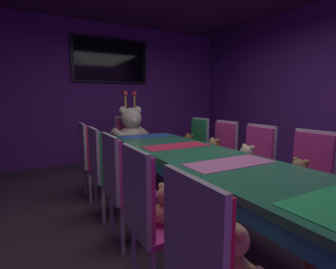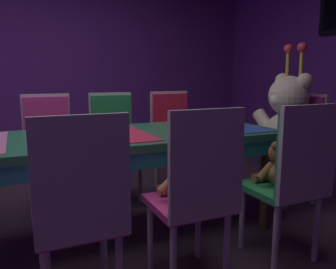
# 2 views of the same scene
# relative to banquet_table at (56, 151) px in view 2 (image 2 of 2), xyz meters

# --- Properties ---
(ground_plane) EXTENTS (7.90, 7.90, 0.00)m
(ground_plane) POSITION_rel_banquet_table_xyz_m (0.00, -0.00, -0.66)
(ground_plane) COLOR #3F2D38
(wall_left) EXTENTS (0.12, 6.40, 2.80)m
(wall_left) POSITION_rel_banquet_table_xyz_m (-2.60, -0.00, 0.74)
(wall_left) COLOR #59267F
(wall_left) RESTS_ON ground_plane
(banquet_table) EXTENTS (0.90, 3.16, 0.75)m
(banquet_table) POSITION_rel_banquet_table_xyz_m (0.00, 0.00, 0.00)
(banquet_table) COLOR #26724C
(banquet_table) RESTS_ON ground_plane
(chair_left_2) EXTENTS (0.42, 0.41, 0.98)m
(chair_left_2) POSITION_rel_banquet_table_xyz_m (-0.81, 0.02, -0.06)
(chair_left_2) COLOR #CC338C
(chair_left_2) RESTS_ON ground_plane
(teddy_left_2) EXTENTS (0.26, 0.33, 0.31)m
(teddy_left_2) POSITION_rel_banquet_table_xyz_m (-0.67, 0.02, -0.06)
(teddy_left_2) COLOR tan
(teddy_left_2) RESTS_ON chair_left_2
(chair_left_3) EXTENTS (0.42, 0.41, 0.98)m
(chair_left_3) POSITION_rel_banquet_table_xyz_m (-0.83, 0.60, -0.06)
(chair_left_3) COLOR #268C4C
(chair_left_3) RESTS_ON ground_plane
(teddy_left_3) EXTENTS (0.23, 0.30, 0.29)m
(teddy_left_3) POSITION_rel_banquet_table_xyz_m (-0.68, 0.60, -0.08)
(teddy_left_3) COLOR #9E7247
(teddy_left_3) RESTS_ON chair_left_3
(chair_left_4) EXTENTS (0.42, 0.41, 0.98)m
(chair_left_4) POSITION_rel_banquet_table_xyz_m (-0.84, 1.22, -0.06)
(chair_left_4) COLOR red
(chair_left_4) RESTS_ON ground_plane
(teddy_left_4) EXTENTS (0.25, 0.33, 0.31)m
(teddy_left_4) POSITION_rel_banquet_table_xyz_m (-0.69, 1.22, -0.07)
(teddy_left_4) COLOR tan
(teddy_left_4) RESTS_ON chair_left_4
(chair_right_2) EXTENTS (0.42, 0.41, 0.98)m
(chair_right_2) POSITION_rel_banquet_table_xyz_m (0.81, 0.01, -0.06)
(chair_right_2) COLOR #CC338C
(chair_right_2) RESTS_ON ground_plane
(teddy_right_2) EXTENTS (0.26, 0.33, 0.31)m
(teddy_right_2) POSITION_rel_banquet_table_xyz_m (0.66, 0.01, -0.06)
(teddy_right_2) COLOR beige
(teddy_right_2) RESTS_ON chair_right_2
(chair_right_3) EXTENTS (0.42, 0.41, 0.98)m
(chair_right_3) POSITION_rel_banquet_table_xyz_m (0.81, 0.61, -0.06)
(chair_right_3) COLOR #CC338C
(chair_right_3) RESTS_ON ground_plane
(teddy_right_3) EXTENTS (0.25, 0.32, 0.30)m
(teddy_right_3) POSITION_rel_banquet_table_xyz_m (0.67, 0.61, -0.07)
(teddy_right_3) COLOR #9E7247
(teddy_right_3) RESTS_ON chair_right_3
(chair_right_4) EXTENTS (0.42, 0.41, 0.98)m
(chair_right_4) POSITION_rel_banquet_table_xyz_m (0.83, 1.25, -0.06)
(chair_right_4) COLOR #268C4C
(chair_right_4) RESTS_ON ground_plane
(teddy_right_4) EXTENTS (0.24, 0.31, 0.29)m
(teddy_right_4) POSITION_rel_banquet_table_xyz_m (0.69, 1.25, -0.07)
(teddy_right_4) COLOR brown
(teddy_right_4) RESTS_ON chair_right_4
(throne_chair) EXTENTS (0.41, 0.42, 0.98)m
(throne_chair) POSITION_rel_banquet_table_xyz_m (0.00, 2.12, -0.06)
(throne_chair) COLOR #CC338C
(throne_chair) RESTS_ON ground_plane
(king_teddy_bear) EXTENTS (0.75, 0.58, 0.96)m
(king_teddy_bear) POSITION_rel_banquet_table_xyz_m (0.00, 1.95, 0.11)
(king_teddy_bear) COLOR beige
(king_teddy_bear) RESTS_ON throne_chair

